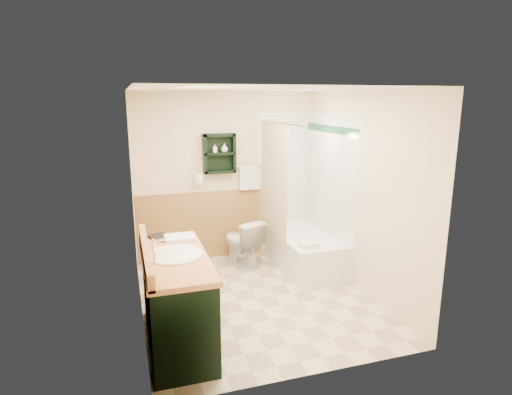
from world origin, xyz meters
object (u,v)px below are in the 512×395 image
object	(u,v)px
wall_shelf	(219,153)
soap_bottle_a	(215,151)
toilet	(242,243)
vanity_book	(152,229)
vanity	(177,300)
hair_dryer	(198,179)
soap_bottle_b	(225,149)
bathtub	(302,249)

from	to	relation	value
wall_shelf	soap_bottle_a	xyz separation A→B (m)	(-0.06, -0.01, 0.04)
toilet	wall_shelf	bearing A→B (deg)	-77.21
vanity_book	soap_bottle_a	bearing A→B (deg)	29.77
vanity	vanity_book	bearing A→B (deg)	107.97
toilet	vanity_book	xyz separation A→B (m)	(-1.28, -1.19, 0.68)
vanity	toilet	xyz separation A→B (m)	(1.12, 1.70, -0.11)
vanity	toilet	size ratio (longest dim) A/B	2.07
toilet	vanity_book	distance (m)	1.88
hair_dryer	soap_bottle_b	size ratio (longest dim) A/B	2.01
toilet	bathtub	bearing A→B (deg)	142.47
vanity_book	soap_bottle_b	bearing A→B (deg)	26.27
wall_shelf	toilet	bearing A→B (deg)	-57.62
hair_dryer	toilet	size ratio (longest dim) A/B	0.35
wall_shelf	toilet	size ratio (longest dim) A/B	0.81
soap_bottle_b	bathtub	bearing A→B (deg)	-32.56
vanity	vanity_book	xyz separation A→B (m)	(-0.17, 0.51, 0.57)
wall_shelf	vanity_book	bearing A→B (deg)	-124.53
vanity	toilet	bearing A→B (deg)	56.62
toilet	vanity_book	world-z (taller)	vanity_book
wall_shelf	toilet	world-z (taller)	wall_shelf
toilet	hair_dryer	bearing A→B (deg)	-55.36
hair_dryer	soap_bottle_a	xyz separation A→B (m)	(0.24, -0.03, 0.39)
hair_dryer	vanity	world-z (taller)	hair_dryer
hair_dryer	soap_bottle_a	distance (m)	0.46
hair_dryer	vanity	distance (m)	2.29
bathtub	soap_bottle_b	distance (m)	1.78
soap_bottle_a	soap_bottle_b	size ratio (longest dim) A/B	0.98
bathtub	soap_bottle_a	distance (m)	1.84
toilet	soap_bottle_a	world-z (taller)	soap_bottle_a
hair_dryer	soap_bottle_b	xyz separation A→B (m)	(0.37, -0.03, 0.41)
soap_bottle_a	vanity_book	bearing A→B (deg)	-122.96
toilet	soap_bottle_a	size ratio (longest dim) A/B	5.79
vanity_book	soap_bottle_a	world-z (taller)	soap_bottle_a
vanity	soap_bottle_b	world-z (taller)	soap_bottle_b
soap_bottle_a	wall_shelf	bearing A→B (deg)	4.45
bathtub	hair_dryer	bearing A→B (deg)	154.33
soap_bottle_b	soap_bottle_a	bearing A→B (deg)	180.00
hair_dryer	vanity_book	xyz separation A→B (m)	(-0.76, -1.57, -0.19)
soap_bottle_a	toilet	bearing A→B (deg)	-50.36
soap_bottle_a	soap_bottle_b	world-z (taller)	soap_bottle_b
vanity	vanity_book	world-z (taller)	vanity_book
wall_shelf	hair_dryer	bearing A→B (deg)	175.24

